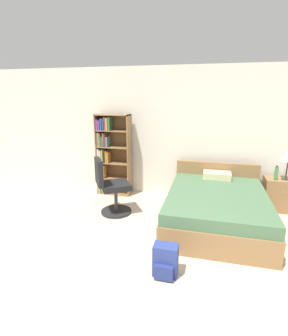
{
  "coord_description": "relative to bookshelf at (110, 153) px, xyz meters",
  "views": [
    {
      "loc": [
        0.51,
        -2.03,
        2.05
      ],
      "look_at": [
        -0.51,
        1.98,
        0.89
      ],
      "focal_mm": 28.0,
      "sensor_mm": 36.0,
      "label": 1
    }
  ],
  "objects": [
    {
      "name": "wall_back",
      "position": [
        1.5,
        0.26,
        0.41
      ],
      "size": [
        9.0,
        0.06,
        2.6
      ],
      "color": "silver",
      "rests_on": "ground_plane"
    },
    {
      "name": "nightstand",
      "position": [
        3.3,
        -0.05,
        -0.59
      ],
      "size": [
        0.54,
        0.44,
        0.6
      ],
      "color": "olive",
      "rests_on": "ground_plane"
    },
    {
      "name": "bed",
      "position": [
        2.18,
        -0.88,
        -0.6
      ],
      "size": [
        1.55,
        2.06,
        0.8
      ],
      "color": "olive",
      "rests_on": "ground_plane"
    },
    {
      "name": "ground_plane",
      "position": [
        1.5,
        -2.97,
        -0.89
      ],
      "size": [
        14.0,
        14.0,
        0.0
      ],
      "primitive_type": "plane",
      "color": "beige"
    },
    {
      "name": "office_chair",
      "position": [
        0.38,
        -0.96,
        -0.41
      ],
      "size": [
        0.72,
        0.69,
        1.01
      ],
      "color": "#232326",
      "rests_on": "ground_plane"
    },
    {
      "name": "bookshelf",
      "position": [
        0.0,
        0.0,
        0.0
      ],
      "size": [
        0.7,
        0.3,
        1.68
      ],
      "color": "olive",
      "rests_on": "ground_plane"
    },
    {
      "name": "water_bottle",
      "position": [
        3.18,
        -0.15,
        -0.17
      ],
      "size": [
        0.06,
        0.06,
        0.26
      ],
      "color": "#3F8C4C",
      "rests_on": "nightstand"
    },
    {
      "name": "backpack_blue",
      "position": [
        1.6,
        -2.38,
        -0.7
      ],
      "size": [
        0.28,
        0.24,
        0.39
      ],
      "color": "navy",
      "rests_on": "ground_plane"
    }
  ]
}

